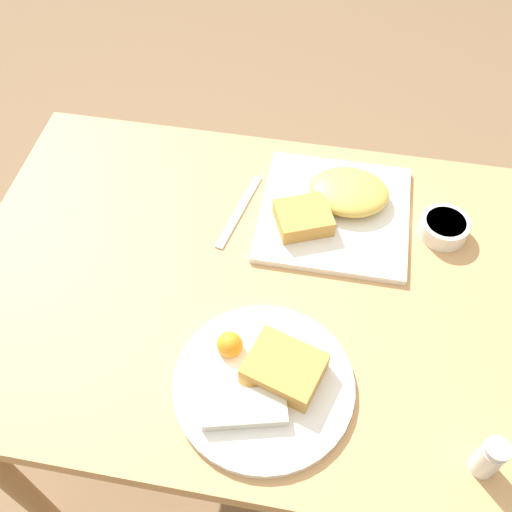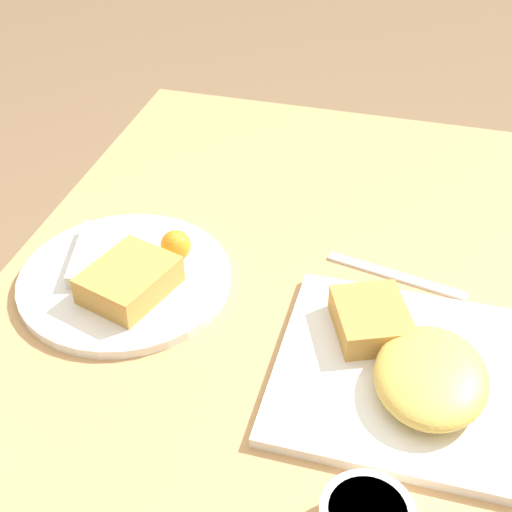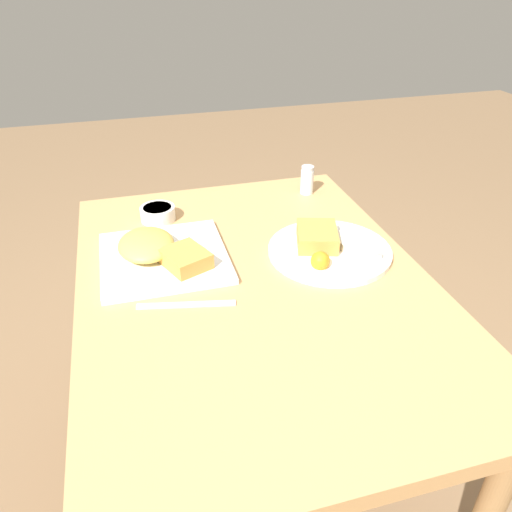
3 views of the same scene
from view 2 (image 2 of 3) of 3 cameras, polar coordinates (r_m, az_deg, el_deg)
dining_table at (r=1.06m, az=1.65°, el=-5.59°), size 1.05×0.77×0.75m
plate_square_near at (r=0.87m, az=11.95°, el=-8.66°), size 0.29×0.29×0.06m
plate_oval_far at (r=1.00m, az=-10.35°, el=-1.54°), size 0.29×0.29×0.05m
butter_knife at (r=1.02m, az=11.16°, el=-1.56°), size 0.06×0.20×0.00m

